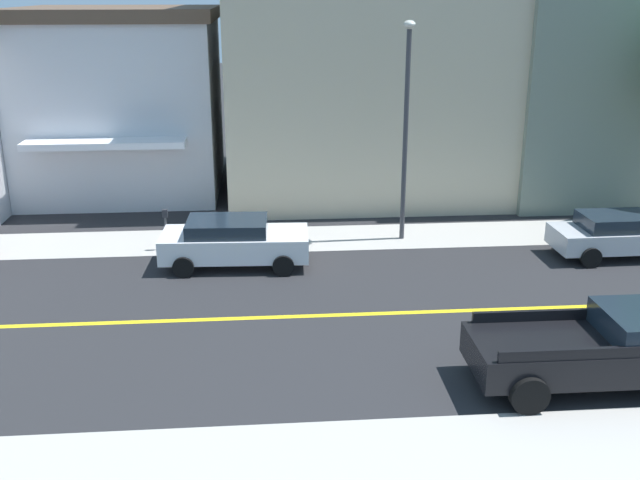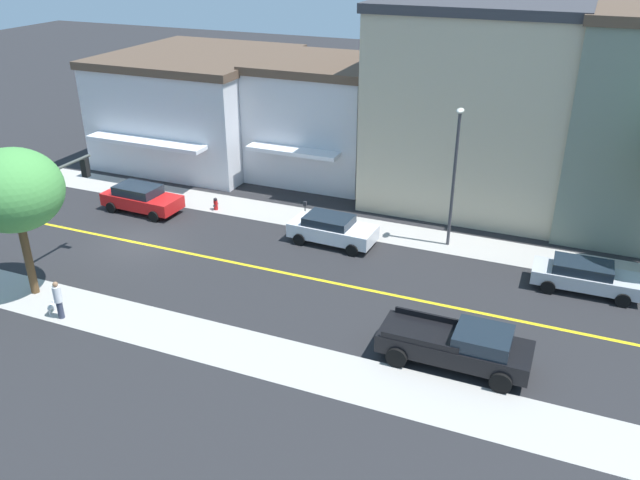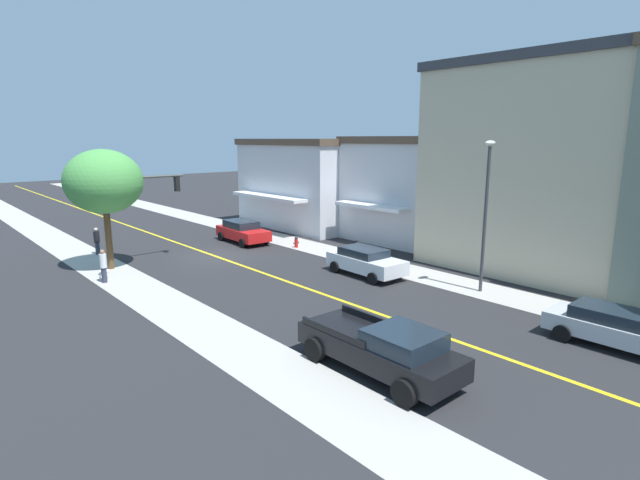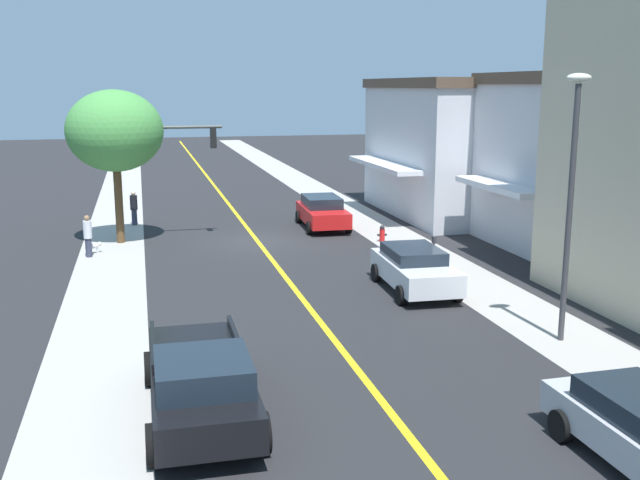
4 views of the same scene
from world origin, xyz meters
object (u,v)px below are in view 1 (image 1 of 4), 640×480
(street_lamp, at_px, (406,110))
(white_sedan_left_curb, at_px, (234,241))
(parking_meter, at_px, (165,223))
(silver_sedan_left_curb, at_px, (626,234))
(black_pickup_truck, at_px, (610,347))

(street_lamp, bearing_deg, white_sedan_left_curb, -69.28)
(parking_meter, height_order, street_lamp, street_lamp)
(white_sedan_left_curb, height_order, silver_sedan_left_curb, white_sedan_left_curb)
(street_lamp, height_order, white_sedan_left_curb, street_lamp)
(white_sedan_left_curb, xyz_separation_m, black_pickup_truck, (7.89, 8.23, 0.07))
(parking_meter, height_order, black_pickup_truck, black_pickup_truck)
(parking_meter, relative_size, black_pickup_truck, 0.24)
(parking_meter, height_order, silver_sedan_left_curb, silver_sedan_left_curb)
(silver_sedan_left_curb, relative_size, black_pickup_truck, 0.84)
(white_sedan_left_curb, bearing_deg, silver_sedan_left_curb, 1.33)
(white_sedan_left_curb, distance_m, silver_sedan_left_curb, 12.38)
(black_pickup_truck, bearing_deg, white_sedan_left_curb, 136.39)
(parking_meter, distance_m, white_sedan_left_curb, 2.76)
(parking_meter, distance_m, silver_sedan_left_curb, 14.73)
(black_pickup_truck, bearing_deg, parking_meter, 137.94)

